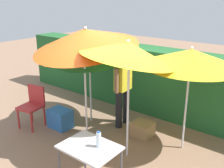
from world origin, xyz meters
TOP-DOWN VIEW (x-y plane):
  - ground_plane at (0.00, 0.00)m, footprint 24.00×24.00m
  - hedge_row at (0.00, 1.89)m, footprint 8.00×0.70m
  - umbrella_rainbow at (0.63, -0.08)m, footprint 1.57×1.55m
  - umbrella_orange at (-0.73, 0.52)m, footprint 1.86×1.84m
  - umbrella_yellow at (1.32, 0.74)m, footprint 1.64×1.64m
  - umbrella_navy at (-0.29, -0.10)m, footprint 1.89×1.91m
  - person_vendor at (-0.10, 0.79)m, footprint 0.23×0.55m
  - chair_plastic at (-1.58, -0.42)m, footprint 0.50×0.50m
  - cooler_box at (-1.08, -0.13)m, footprint 0.48×0.35m
  - crate_cardboard at (0.50, 0.66)m, footprint 0.39×0.37m
  - folding_table at (0.72, -1.11)m, footprint 0.80×0.60m
  - bottle_water at (0.82, -1.04)m, footprint 0.07×0.07m

SIDE VIEW (x-z plane):
  - ground_plane at x=0.00m, z-range 0.00..0.00m
  - crate_cardboard at x=0.50m, z-range 0.00..0.30m
  - cooler_box at x=-1.08m, z-range 0.00..0.41m
  - chair_plastic at x=-1.58m, z-range 0.07..0.96m
  - folding_table at x=0.72m, z-range 0.27..0.98m
  - hedge_row at x=0.00m, z-range 0.00..1.54m
  - bottle_water at x=0.82m, z-range 0.70..0.94m
  - person_vendor at x=-0.10m, z-range -0.01..1.87m
  - umbrella_yellow at x=1.32m, z-range 0.77..2.68m
  - umbrella_orange at x=-0.73m, z-range 0.66..2.80m
  - umbrella_rainbow at x=0.63m, z-range 0.77..2.99m
  - umbrella_navy at x=-0.29m, z-range 0.83..3.15m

